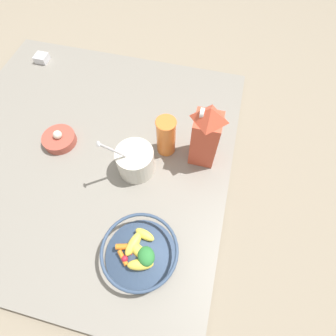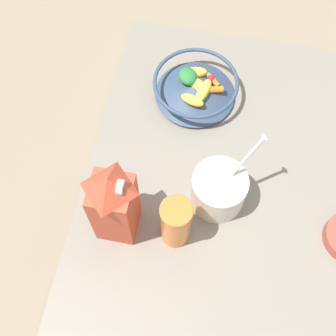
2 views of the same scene
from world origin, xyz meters
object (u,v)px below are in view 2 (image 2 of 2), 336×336
(milk_carton, at_px, (114,204))
(yogurt_tub, at_px, (219,189))
(drinking_cup, at_px, (176,222))
(fruit_bowl, at_px, (195,87))

(milk_carton, bearing_deg, yogurt_tub, -63.17)
(drinking_cup, bearing_deg, fruit_bowl, 3.13)
(milk_carton, bearing_deg, drinking_cup, -89.42)
(fruit_bowl, relative_size, drinking_cup, 1.41)
(fruit_bowl, bearing_deg, yogurt_tub, -160.19)
(fruit_bowl, bearing_deg, milk_carton, 164.02)
(fruit_bowl, height_order, drinking_cup, drinking_cup)
(yogurt_tub, bearing_deg, milk_carton, 116.83)
(milk_carton, bearing_deg, fruit_bowl, -15.98)
(fruit_bowl, height_order, milk_carton, milk_carton)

